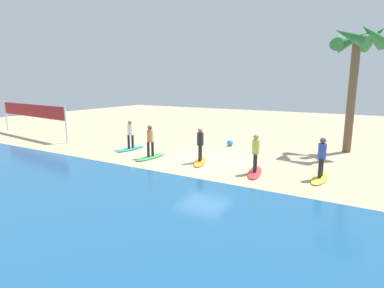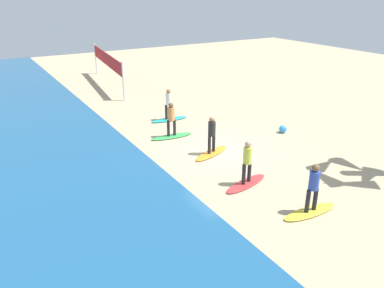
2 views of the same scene
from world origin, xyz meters
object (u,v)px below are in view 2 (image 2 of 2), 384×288
(surfer_green, at_px, (171,117))
(volleyball_net, at_px, (107,61))
(surfer_yellow, at_px, (314,184))
(beach_ball, at_px, (283,129))
(surfer_teal, at_px, (169,102))
(surfboard_green, at_px, (172,136))
(surfboard_teal, at_px, (169,119))
(surfer_red, at_px, (247,159))
(surfer_orange, at_px, (212,132))
(surfboard_yellow, at_px, (310,212))
(surfboard_red, at_px, (246,183))
(surfboard_orange, at_px, (211,153))

(surfer_green, height_order, volleyball_net, volleyball_net)
(surfer_yellow, xyz_separation_m, beach_ball, (5.95, -4.38, -0.85))
(surfer_teal, bearing_deg, volleyball_net, 0.66)
(surfboard_green, bearing_deg, surfboard_teal, -110.26)
(surfer_red, xyz_separation_m, surfer_orange, (2.97, -0.44, 0.00))
(surfboard_yellow, xyz_separation_m, surfer_teal, (10.57, -0.42, 0.99))
(surfer_yellow, bearing_deg, surfboard_red, 12.65)
(surfer_green, bearing_deg, surfboard_yellow, -175.35)
(surfer_orange, bearing_deg, surfer_red, 171.66)
(surfboard_red, distance_m, surfboard_green, 5.66)
(surfer_yellow, relative_size, surfer_orange, 1.00)
(surfer_yellow, distance_m, beach_ball, 7.44)
(surfboard_orange, height_order, beach_ball, beach_ball)
(surfer_yellow, bearing_deg, surfboard_orange, 1.46)
(surfer_orange, bearing_deg, beach_ball, -84.93)
(surfboard_green, height_order, surfer_teal, surfer_teal)
(surfboard_red, height_order, beach_ball, beach_ball)
(surfboard_teal, bearing_deg, surfboard_green, 67.96)
(surfer_yellow, relative_size, surfboard_orange, 0.78)
(surfboard_orange, bearing_deg, surfer_red, 61.00)
(surfer_yellow, distance_m, surfboard_orange, 5.64)
(surfboard_yellow, bearing_deg, surfboard_red, -74.89)
(surfer_yellow, relative_size, surfboard_green, 0.78)
(surfboard_teal, bearing_deg, surfer_green, 67.96)
(surfboard_red, height_order, surfboard_green, same)
(surfer_yellow, xyz_separation_m, surfboard_green, (8.24, 0.67, -0.99))
(surfer_red, xyz_separation_m, surfboard_teal, (8.00, -0.99, -0.99))
(surfboard_yellow, height_order, surfer_yellow, surfer_yellow)
(surfboard_yellow, relative_size, surfer_green, 1.28)
(surfer_yellow, bearing_deg, surfboard_teal, -2.25)
(surfer_teal, bearing_deg, surfboard_yellow, 177.75)
(volleyball_net, bearing_deg, surfer_green, 175.23)
(surfer_yellow, bearing_deg, surfboard_yellow, 0.00)
(beach_ball, bearing_deg, surfer_red, 124.24)
(surfer_yellow, bearing_deg, beach_ball, -36.36)
(surfer_red, relative_size, surfboard_green, 0.78)
(surfer_green, xyz_separation_m, volleyball_net, (11.73, -0.98, 0.75))
(surfer_red, bearing_deg, surfboard_red, -153.43)
(volleyball_net, bearing_deg, beach_ball, -163.79)
(surfer_red, bearing_deg, surfboard_green, 0.93)
(surfer_red, xyz_separation_m, surfboard_green, (5.66, 0.09, -0.99))
(surfer_yellow, distance_m, volleyball_net, 19.98)
(volleyball_net, bearing_deg, surfer_yellow, 179.12)
(surfer_orange, relative_size, beach_ball, 4.29)
(surfboard_yellow, xyz_separation_m, surfboard_red, (2.57, 0.58, 0.00))
(surfer_orange, xyz_separation_m, surfer_green, (2.69, 0.53, 0.00))
(surfer_orange, height_order, surfer_green, same)
(surfboard_red, height_order, surfer_green, surfer_green)
(surfboard_teal, bearing_deg, surfer_orange, 86.55)
(surfer_green, bearing_deg, surfboard_teal, -24.92)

